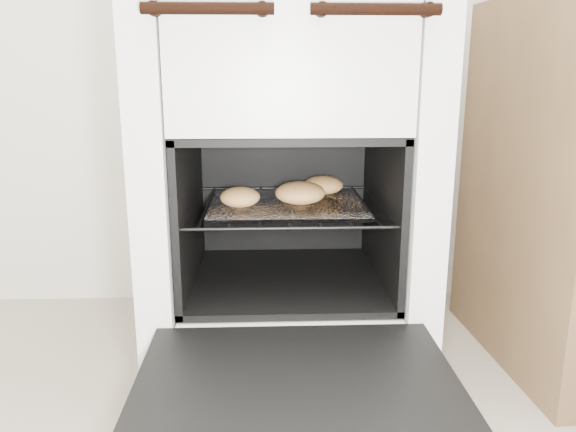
# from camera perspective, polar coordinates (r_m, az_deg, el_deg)

# --- Properties ---
(stove) EXTENTS (0.64, 0.72, 0.99)m
(stove) POSITION_cam_1_polar(r_m,az_deg,el_deg) (1.43, -0.26, 3.62)
(stove) COLOR silver
(stove) RESTS_ON ground
(oven_door) EXTENTS (0.58, 0.45, 0.04)m
(oven_door) POSITION_cam_1_polar(r_m,az_deg,el_deg) (1.01, 0.94, -17.35)
(oven_door) COLOR black
(oven_door) RESTS_ON stove
(oven_rack) EXTENTS (0.47, 0.45, 0.01)m
(oven_rack) POSITION_cam_1_polar(r_m,az_deg,el_deg) (1.37, -0.15, 1.11)
(oven_rack) COLOR black
(oven_rack) RESTS_ON stove
(foil_sheet) EXTENTS (0.36, 0.32, 0.01)m
(foil_sheet) POSITION_cam_1_polar(r_m,az_deg,el_deg) (1.35, -0.11, 1.17)
(foil_sheet) COLOR white
(foil_sheet) RESTS_ON oven_rack
(baked_rolls) EXTENTS (0.33, 0.26, 0.05)m
(baked_rolls) POSITION_cam_1_polar(r_m,az_deg,el_deg) (1.36, 0.55, 2.53)
(baked_rolls) COLOR #E0A059
(baked_rolls) RESTS_ON foil_sheet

